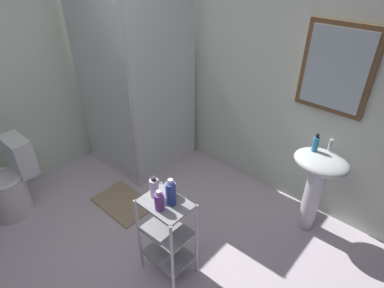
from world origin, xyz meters
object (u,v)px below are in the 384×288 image
Objects in this scene: toilet at (11,185)px; hand_soap_bottle at (316,143)px; pedestal_sink at (317,178)px; lotion_bottle_white at (154,188)px; conditioner_bottle_purple at (159,201)px; bath_mat at (123,203)px; shampoo_bottle_blue at (171,193)px; rinse_cup at (170,190)px; storage_cart at (167,232)px; shower_stall at (140,128)px.

hand_soap_bottle reaches higher than toilet.
lotion_bottle_white reaches higher than pedestal_sink.
conditioner_bottle_purple reaches higher than bath_mat.
pedestal_sink is 1.33m from shampoo_bottle_blue.
toilet is 1.82m from shampoo_bottle_blue.
bath_mat is (-0.87, 0.15, -0.78)m from rinse_cup.
shampoo_bottle_blue reaches higher than storage_cart.
hand_soap_bottle is at bearing 67.41° from shampoo_bottle_blue.
shower_stall is 1.55m from rinse_cup.
pedestal_sink is at bearing 37.23° from toilet.
pedestal_sink is 5.13× the size of hand_soap_bottle.
shower_stall is 1.58m from storage_cart.
pedestal_sink reaches higher than toilet.
lotion_bottle_white is 1.08× the size of conditioner_bottle_purple.
rinse_cup is at bearing 45.66° from lotion_bottle_white.
lotion_bottle_white is 1.70× the size of rinse_cup.
pedestal_sink is 1.35m from storage_cart.
shower_stall reaches higher than hand_soap_bottle.
shampoo_bottle_blue is 2.12× the size of rinse_cup.
shower_stall is at bearing 148.78° from rinse_cup.
shampoo_bottle_blue is 1.27m from bath_mat.
hand_soap_bottle reaches higher than pedestal_sink.
shower_stall reaches higher than shampoo_bottle_blue.
shower_stall is 3.33× the size of bath_mat.
bath_mat is at bearing 165.79° from storage_cart.
rinse_cup is 1.18m from bath_mat.
lotion_bottle_white is (-0.11, 0.00, 0.38)m from storage_cart.
toilet is 2.83m from hand_soap_bottle.
storage_cart is 1.40m from hand_soap_bottle.
shower_stall is at bearing 146.79° from storage_cart.
shower_stall is 11.58× the size of lotion_bottle_white.
pedestal_sink reaches higher than bath_mat.
hand_soap_bottle is 1.55× the size of rinse_cup.
storage_cart is (-0.62, -1.19, -0.14)m from pedestal_sink.
hand_soap_bottle is 0.73× the size of shampoo_bottle_blue.
toilet is 3.54× the size of shampoo_bottle_blue.
shower_stall is at bearing 148.23° from shampoo_bottle_blue.
bath_mat is (-0.92, 0.29, -0.80)m from conditioner_bottle_purple.
pedestal_sink is at bearing -16.43° from hand_soap_bottle.
pedestal_sink is (1.95, 0.33, 0.12)m from shower_stall.
toilet is 7.48× the size of rinse_cup.
bath_mat is at bearing -145.36° from hand_soap_bottle.
storage_cart is 1.23× the size of bath_mat.
shower_stall is 12.67× the size of hand_soap_bottle.
shower_stall is at bearing 123.43° from bath_mat.
lotion_bottle_white is (-0.14, -0.02, -0.02)m from shampoo_bottle_blue.
hand_soap_bottle is at bearing 67.97° from conditioner_bottle_purple.
hand_soap_bottle is at bearing 38.80° from toilet.
storage_cart reaches higher than bath_mat.
lotion_bottle_white is at bearing -15.99° from bath_mat.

